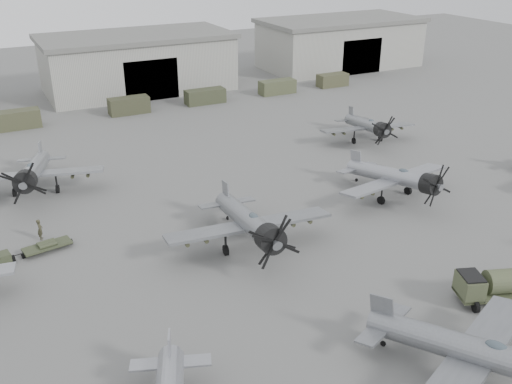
# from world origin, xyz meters

# --- Properties ---
(ground) EXTENTS (220.00, 220.00, 0.00)m
(ground) POSITION_xyz_m (0.00, 0.00, 0.00)
(ground) COLOR #5E5E5B
(ground) RESTS_ON ground
(hangar_center) EXTENTS (29.00, 14.80, 8.70)m
(hangar_center) POSITION_xyz_m (0.00, 61.96, 4.37)
(hangar_center) COLOR #A9A99E
(hangar_center) RESTS_ON ground
(hangar_right) EXTENTS (29.00, 14.80, 8.70)m
(hangar_right) POSITION_xyz_m (38.00, 61.96, 4.37)
(hangar_right) COLOR #A9A99E
(hangar_right) RESTS_ON ground
(support_truck_2) EXTENTS (5.48, 2.20, 2.34)m
(support_truck_2) POSITION_xyz_m (-19.41, 50.00, 1.17)
(support_truck_2) COLOR #40422B
(support_truck_2) RESTS_ON ground
(support_truck_3) EXTENTS (5.50, 2.20, 2.26)m
(support_truck_3) POSITION_xyz_m (-5.00, 50.00, 1.13)
(support_truck_3) COLOR #383A26
(support_truck_3) RESTS_ON ground
(support_truck_4) EXTENTS (5.85, 2.20, 2.08)m
(support_truck_4) POSITION_xyz_m (6.32, 50.00, 1.04)
(support_truck_4) COLOR #373B27
(support_truck_4) RESTS_ON ground
(support_truck_5) EXTENTS (5.68, 2.20, 2.10)m
(support_truck_5) POSITION_xyz_m (18.36, 50.00, 1.05)
(support_truck_5) COLOR #454A30
(support_truck_5) RESTS_ON ground
(support_truck_6) EXTENTS (5.02, 2.20, 2.03)m
(support_truck_6) POSITION_xyz_m (28.57, 50.00, 1.01)
(support_truck_6) COLOR #42432C
(support_truck_6) RESTS_ON ground
(aircraft_near_1) EXTENTS (12.99, 11.76, 5.30)m
(aircraft_near_1) POSITION_xyz_m (-2.28, -9.95, 2.41)
(aircraft_near_1) COLOR gray
(aircraft_near_1) RESTS_ON ground
(aircraft_mid_1) EXTENTS (13.48, 12.13, 5.36)m
(aircraft_mid_1) POSITION_xyz_m (-6.63, 9.05, 2.44)
(aircraft_mid_1) COLOR gray
(aircraft_mid_1) RESTS_ON ground
(aircraft_mid_2) EXTENTS (12.36, 11.12, 4.91)m
(aircraft_mid_2) POSITION_xyz_m (9.77, 11.34, 2.23)
(aircraft_mid_2) COLOR #94969C
(aircraft_mid_2) RESTS_ON ground
(aircraft_far_0) EXTENTS (13.04, 11.74, 5.19)m
(aircraft_far_0) POSITION_xyz_m (-20.28, 27.73, 2.36)
(aircraft_far_0) COLOR gray
(aircraft_far_0) RESTS_ON ground
(aircraft_far_1) EXTENTS (11.54, 10.38, 4.58)m
(aircraft_far_1) POSITION_xyz_m (17.10, 25.39, 2.08)
(aircraft_far_1) COLOR gray
(aircraft_far_1) RESTS_ON ground
(fuel_tanker) EXTENTS (6.54, 4.06, 2.40)m
(fuel_tanker) POSITION_xyz_m (5.53, -4.65, 1.38)
(fuel_tanker) COLOR #444B31
(fuel_tanker) RESTS_ON ground
(tug_trailer) EXTENTS (6.50, 2.29, 1.29)m
(tug_trailer) POSITION_xyz_m (-23.20, 15.91, 0.48)
(tug_trailer) COLOR #363C27
(tug_trailer) RESTS_ON ground
(ground_crew) EXTENTS (0.56, 0.73, 1.81)m
(ground_crew) POSITION_xyz_m (-21.12, 18.46, 0.90)
(ground_crew) COLOR #393725
(ground_crew) RESTS_ON ground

